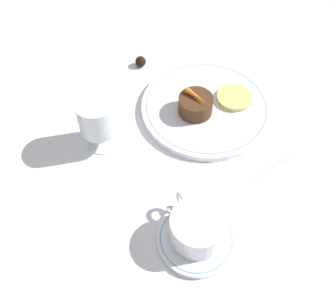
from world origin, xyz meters
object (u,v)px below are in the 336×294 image
(coffee_cup, at_px, (197,228))
(fork, at_px, (246,185))
(wine_glass, at_px, (99,120))
(dessert_cake, at_px, (196,105))
(dinner_plate, at_px, (206,107))

(coffee_cup, height_order, fork, coffee_cup)
(wine_glass, xyz_separation_m, dessert_cake, (-0.02, -0.20, -0.04))
(coffee_cup, relative_size, dessert_cake, 1.65)
(coffee_cup, xyz_separation_m, dessert_cake, (0.24, -0.13, -0.01))
(dinner_plate, relative_size, dessert_cake, 3.88)
(coffee_cup, relative_size, wine_glass, 1.01)
(dinner_plate, distance_m, dessert_cake, 0.04)
(wine_glass, height_order, fork, wine_glass)
(fork, bearing_deg, dinner_plate, -7.95)
(dessert_cake, bearing_deg, fork, -179.43)
(coffee_cup, relative_size, fork, 0.62)
(wine_glass, relative_size, dessert_cake, 1.64)
(coffee_cup, xyz_separation_m, wine_glass, (0.26, 0.07, 0.04))
(wine_glass, distance_m, dessert_cake, 0.21)
(dinner_plate, height_order, dessert_cake, dessert_cake)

